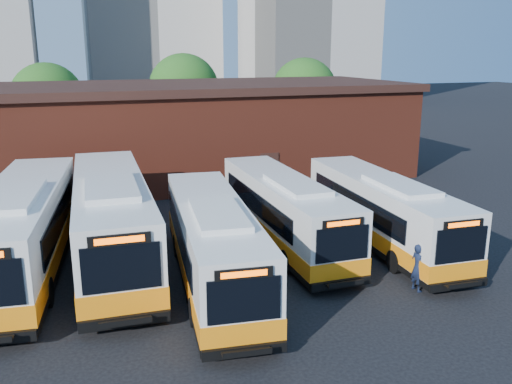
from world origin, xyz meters
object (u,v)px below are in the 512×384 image
object	(u,v)px
bus_midwest	(213,246)
transit_worker	(418,267)
bus_farwest	(24,232)
bus_west	(112,222)
bus_east	(382,213)
bus_mideast	(284,213)

from	to	relation	value
bus_midwest	transit_worker	size ratio (longest dim) A/B	6.69
bus_farwest	bus_midwest	distance (m)	7.60
bus_west	bus_midwest	bearing A→B (deg)	-44.72
bus_farwest	transit_worker	distance (m)	15.13
bus_farwest	bus_east	world-z (taller)	bus_farwest
bus_midwest	bus_mideast	bearing A→B (deg)	43.42
bus_west	transit_worker	distance (m)	12.23
transit_worker	bus_east	bearing A→B (deg)	-22.43
bus_mideast	transit_worker	bearing A→B (deg)	-65.77
bus_midwest	bus_mideast	size ratio (longest dim) A/B	1.02
transit_worker	bus_midwest	bearing A→B (deg)	59.62
bus_mideast	transit_worker	size ratio (longest dim) A/B	6.55
bus_midwest	transit_worker	distance (m)	7.54
bus_farwest	bus_east	bearing A→B (deg)	-0.78
bus_east	bus_mideast	bearing A→B (deg)	163.25
bus_mideast	transit_worker	world-z (taller)	bus_mideast
bus_west	bus_midwest	size ratio (longest dim) A/B	1.13
bus_west	bus_farwest	bearing A→B (deg)	-177.78
bus_farwest	bus_midwest	size ratio (longest dim) A/B	1.11
bus_midwest	bus_east	xyz separation A→B (m)	(8.26, 1.60, -0.02)
bus_west	transit_worker	xyz separation A→B (m)	(10.18, -6.73, -0.78)
bus_midwest	bus_farwest	bearing A→B (deg)	158.32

